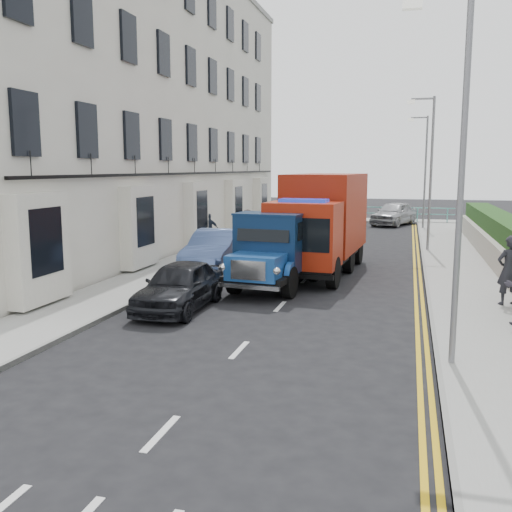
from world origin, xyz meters
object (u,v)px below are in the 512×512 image
(lamp_near, at_px, (455,160))
(parked_car_front, at_px, (180,285))
(pedestrian_east_near, at_px, (509,270))
(bedford_lorry, at_px, (271,256))
(lamp_far, at_px, (424,165))
(lamp_mid, at_px, (429,165))
(red_lorry, at_px, (322,221))

(lamp_near, bearing_deg, parked_car_front, 156.12)
(lamp_near, xyz_separation_m, pedestrian_east_near, (1.92, 5.36, -2.91))
(bedford_lorry, bearing_deg, parked_car_front, -115.88)
(lamp_far, height_order, bedford_lorry, lamp_far)
(lamp_mid, relative_size, lamp_far, 1.00)
(parked_car_front, bearing_deg, pedestrian_east_near, 15.08)
(red_lorry, height_order, pedestrian_east_near, red_lorry)
(bedford_lorry, relative_size, pedestrian_east_near, 2.75)
(lamp_near, height_order, red_lorry, lamp_near)
(lamp_mid, height_order, red_lorry, lamp_mid)
(lamp_near, relative_size, red_lorry, 0.99)
(lamp_far, bearing_deg, lamp_mid, -90.00)
(lamp_far, bearing_deg, parked_car_front, -106.42)
(lamp_far, distance_m, pedestrian_east_near, 20.93)
(bedford_lorry, bearing_deg, lamp_mid, 69.36)
(parked_car_front, bearing_deg, lamp_far, 73.47)
(lamp_far, height_order, parked_car_front, lamp_far)
(lamp_far, bearing_deg, lamp_near, -90.00)
(lamp_near, height_order, lamp_mid, same)
(pedestrian_east_near, bearing_deg, parked_car_front, -8.40)
(bedford_lorry, bearing_deg, pedestrian_east_near, 0.10)
(red_lorry, bearing_deg, pedestrian_east_near, -32.49)
(parked_car_front, bearing_deg, lamp_mid, 62.35)
(lamp_near, distance_m, parked_car_front, 8.13)
(bedford_lorry, relative_size, parked_car_front, 1.36)
(lamp_near, distance_m, pedestrian_east_near, 6.40)
(red_lorry, relative_size, parked_car_front, 1.81)
(red_lorry, distance_m, pedestrian_east_near, 7.24)
(lamp_far, bearing_deg, red_lorry, -103.29)
(lamp_near, relative_size, bedford_lorry, 1.32)
(parked_car_front, distance_m, pedestrian_east_near, 9.02)
(lamp_near, relative_size, pedestrian_east_near, 3.63)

